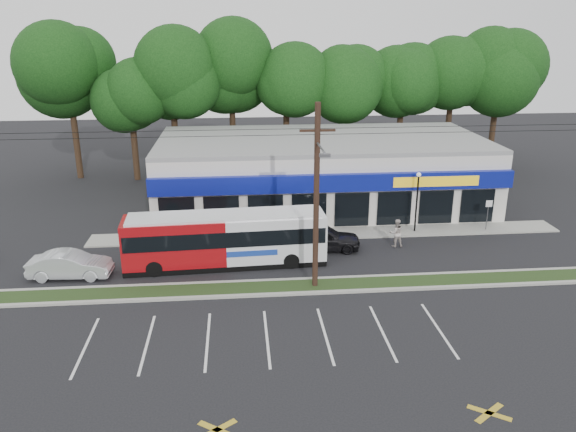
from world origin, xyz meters
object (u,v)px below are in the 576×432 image
(sign_post, at_px, (488,210))
(pedestrian_a, at_px, (306,234))
(utility_pole, at_px, (313,192))
(metrobus, at_px, (226,238))
(pedestrian_b, at_px, (396,233))
(car_silver, at_px, (70,265))
(lamp_post, at_px, (417,195))
(car_dark, at_px, (322,237))

(sign_post, height_order, pedestrian_a, sign_post)
(utility_pole, height_order, metrobus, utility_pole)
(metrobus, distance_m, pedestrian_b, 11.04)
(utility_pole, distance_m, car_silver, 14.44)
(lamp_post, bearing_deg, utility_pole, -136.05)
(pedestrian_b, bearing_deg, pedestrian_a, -3.93)
(sign_post, distance_m, pedestrian_a, 12.94)
(pedestrian_b, bearing_deg, metrobus, 8.83)
(car_dark, xyz_separation_m, car_silver, (-14.78, -2.80, -0.06))
(metrobus, relative_size, pedestrian_a, 6.39)
(utility_pole, bearing_deg, lamp_post, 43.95)
(utility_pole, height_order, sign_post, utility_pole)
(utility_pole, height_order, pedestrian_b, utility_pole)
(sign_post, bearing_deg, lamp_post, 177.42)
(car_silver, bearing_deg, pedestrian_b, -78.77)
(metrobus, xyz_separation_m, car_dark, (6.04, 1.80, -0.87))
(car_silver, bearing_deg, sign_post, -76.38)
(sign_post, distance_m, pedestrian_b, 7.36)
(metrobus, height_order, car_dark, metrobus)
(lamp_post, height_order, sign_post, lamp_post)
(car_dark, bearing_deg, sign_post, -73.26)
(sign_post, distance_m, metrobus, 18.31)
(lamp_post, height_order, car_silver, lamp_post)
(lamp_post, xyz_separation_m, metrobus, (-12.85, -4.30, -0.99))
(car_silver, relative_size, pedestrian_b, 2.48)
(pedestrian_a, distance_m, pedestrian_b, 5.79)
(sign_post, height_order, metrobus, metrobus)
(utility_pole, distance_m, car_dark, 7.20)
(car_dark, distance_m, car_silver, 15.05)
(car_dark, xyz_separation_m, pedestrian_b, (4.81, 0.10, 0.11))
(utility_pole, relative_size, car_silver, 10.95)
(lamp_post, distance_m, pedestrian_a, 8.25)
(pedestrian_a, bearing_deg, sign_post, 153.43)
(sign_post, height_order, car_silver, sign_post)
(utility_pole, relative_size, sign_post, 22.47)
(lamp_post, bearing_deg, metrobus, -161.49)
(metrobus, height_order, car_silver, metrobus)
(lamp_post, relative_size, car_dark, 0.89)
(car_silver, relative_size, pedestrian_a, 2.45)
(car_dark, height_order, pedestrian_a, pedestrian_a)
(lamp_post, relative_size, car_silver, 0.93)
(sign_post, bearing_deg, utility_pole, -149.85)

